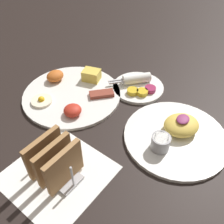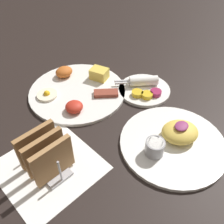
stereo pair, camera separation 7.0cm
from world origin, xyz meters
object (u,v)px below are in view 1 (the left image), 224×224
at_px(plate_foreground, 176,134).
at_px(toast_rack, 54,161).
at_px(plate_breakfast, 72,93).
at_px(plate_condiments, 138,86).

bearing_deg(plate_foreground, toast_rack, 148.76).
height_order(plate_breakfast, plate_foreground, plate_foreground).
relative_size(plate_foreground, toast_rack, 2.38).
bearing_deg(plate_condiments, toast_rack, -175.18).
height_order(plate_condiments, toast_rack, toast_rack).
height_order(plate_breakfast, plate_condiments, plate_breakfast).
bearing_deg(plate_foreground, plate_breakfast, 96.61).
height_order(plate_breakfast, toast_rack, toast_rack).
xyz_separation_m(plate_condiments, plate_foreground, (-0.12, -0.20, 0.00)).
xyz_separation_m(plate_breakfast, plate_condiments, (0.16, -0.15, 0.00)).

